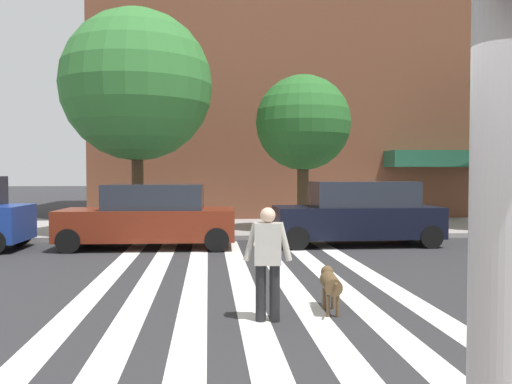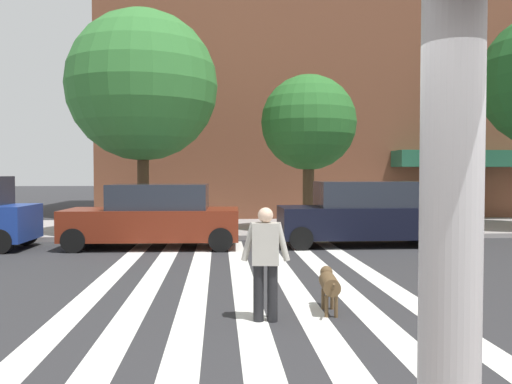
% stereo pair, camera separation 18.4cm
% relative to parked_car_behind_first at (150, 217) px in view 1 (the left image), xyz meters
% --- Properties ---
extents(ground_plane, '(160.00, 160.00, 0.00)m').
position_rel_parked_car_behind_first_xyz_m(ground_plane, '(3.23, -5.86, -0.89)').
color(ground_plane, '#2B2B2D').
extents(sidewalk_far, '(80.00, 6.00, 0.15)m').
position_rel_parked_car_behind_first_xyz_m(sidewalk_far, '(3.23, 4.45, -0.81)').
color(sidewalk_far, gray).
rests_on(sidewalk_far, ground_plane).
extents(crosswalk_stripes, '(5.85, 14.02, 0.01)m').
position_rel_parked_car_behind_first_xyz_m(crosswalk_stripes, '(2.31, -5.86, -0.88)').
color(crosswalk_stripes, silver).
rests_on(crosswalk_stripes, ground_plane).
extents(apartment_block, '(33.04, 14.09, 22.03)m').
position_rel_parked_car_behind_first_xyz_m(apartment_block, '(13.08, 13.78, 10.12)').
color(apartment_block, brown).
rests_on(apartment_block, ground_plane).
extents(parked_car_behind_first, '(4.95, 2.16, 1.81)m').
position_rel_parked_car_behind_first_xyz_m(parked_car_behind_first, '(0.00, 0.00, 0.00)').
color(parked_car_behind_first, maroon).
rests_on(parked_car_behind_first, ground_plane).
extents(parked_car_third_in_line, '(4.80, 1.90, 1.88)m').
position_rel_parked_car_behind_first_xyz_m(parked_car_third_in_line, '(6.07, 0.00, 0.05)').
color(parked_car_third_in_line, black).
rests_on(parked_car_third_in_line, ground_plane).
extents(street_tree_nearest, '(4.90, 4.90, 7.28)m').
position_rel_parked_car_behind_first_xyz_m(street_tree_nearest, '(-0.65, 2.34, 4.09)').
color(street_tree_nearest, '#4C3823').
rests_on(street_tree_nearest, sidewalk_far).
extents(street_tree_middle, '(3.31, 3.31, 5.39)m').
position_rel_parked_car_behind_first_xyz_m(street_tree_middle, '(4.95, 2.99, 2.97)').
color(street_tree_middle, '#4C3823').
rests_on(street_tree_middle, sidewalk_far).
extents(pedestrian_dog_walker, '(0.71, 0.27, 1.64)m').
position_rel_parked_car_behind_first_xyz_m(pedestrian_dog_walker, '(2.50, -7.67, 0.04)').
color(pedestrian_dog_walker, black).
rests_on(pedestrian_dog_walker, ground_plane).
extents(dog_on_leash, '(0.32, 1.07, 0.65)m').
position_rel_parked_car_behind_first_xyz_m(dog_on_leash, '(3.52, -7.25, -0.44)').
color(dog_on_leash, brown).
rests_on(dog_on_leash, ground_plane).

